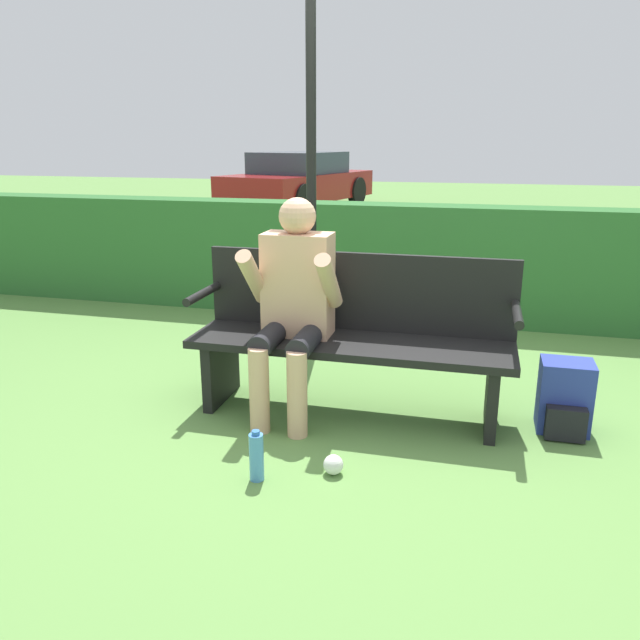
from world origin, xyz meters
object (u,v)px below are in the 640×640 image
park_bench (352,335)px  signpost (311,137)px  person_seated (294,299)px  water_bottle (256,457)px  parked_car (299,181)px  backpack (565,399)px

park_bench → signpost: signpost is taller
person_seated → water_bottle: person_seated is taller
signpost → parked_car: size_ratio=0.64×
backpack → water_bottle: backpack is taller
person_seated → backpack: bearing=4.2°
park_bench → water_bottle: (-0.27, -0.91, -0.34)m
person_seated → signpost: 1.33m
park_bench → parked_car: bearing=107.8°
backpack → water_bottle: bearing=-148.1°
backpack → parked_car: 11.63m
person_seated → parked_car: parked_car is taller
park_bench → water_bottle: 1.01m
person_seated → water_bottle: size_ratio=4.91×
person_seated → parked_car: (-3.11, 10.77, -0.08)m
backpack → water_bottle: (-1.46, -0.91, -0.07)m
park_bench → parked_car: parked_car is taller
signpost → water_bottle: bearing=-83.3°
park_bench → backpack: size_ratio=4.62×
park_bench → backpack: bearing=-0.2°
water_bottle → park_bench: bearing=73.5°
water_bottle → signpost: bearing=96.7°
water_bottle → parked_car: bearing=105.3°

